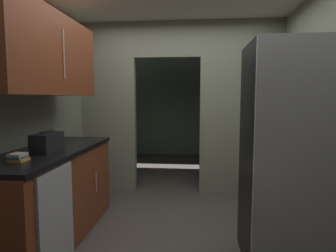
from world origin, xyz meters
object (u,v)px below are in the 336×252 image
Objects in this scene: refrigerator at (294,156)px; book_stack at (18,157)px; dishwasher at (57,221)px; boombox at (47,142)px.

refrigerator is 12.83× the size of book_stack.
refrigerator is 2.28m from book_stack.
book_stack is at bearing -170.99° from refrigerator.
refrigerator is 2.17× the size of dishwasher.
boombox is (-0.29, 0.43, 0.58)m from dishwasher.
boombox is 0.45m from book_stack.
dishwasher is 5.91× the size of book_stack.
book_stack reaches higher than dishwasher.
book_stack is (-2.25, -0.36, 0.02)m from refrigerator.
boombox is (-2.24, 0.09, 0.07)m from refrigerator.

